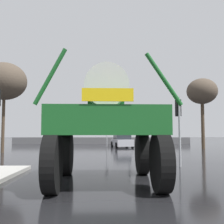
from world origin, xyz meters
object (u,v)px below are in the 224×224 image
oversize_sprayer (106,123)px  bare_tree_left (4,81)px  traffic_signal_far_right (130,124)px  bare_tree_right (202,92)px  traffic_signal_near_right (179,116)px  traffic_signal_far_left (107,124)px  sedan_ahead (122,141)px

oversize_sprayer → bare_tree_left: size_ratio=0.70×
traffic_signal_far_right → bare_tree_right: 8.79m
traffic_signal_near_right → bare_tree_left: 15.55m
oversize_sprayer → bare_tree_right: bare_tree_right is taller
traffic_signal_near_right → bare_tree_right: (6.06, 13.58, 3.21)m
traffic_signal_far_left → bare_tree_left: size_ratio=0.47×
traffic_signal_far_left → bare_tree_left: (-8.58, -8.84, 3.35)m
bare_tree_left → sedan_ahead: bearing=34.5°
bare_tree_right → traffic_signal_far_left: bearing=155.4°
oversize_sprayer → traffic_signal_near_right: size_ratio=1.52×
bare_tree_left → bare_tree_right: 18.72m
traffic_signal_far_left → bare_tree_right: bare_tree_right is taller
sedan_ahead → traffic_signal_far_right: size_ratio=1.19×
traffic_signal_near_right → traffic_signal_far_left: size_ratio=0.99×
sedan_ahead → traffic_signal_far_left: (-1.63, 1.82, 1.82)m
bare_tree_left → traffic_signal_far_left: bearing=45.9°
traffic_signal_far_right → bare_tree_left: (-11.22, -8.84, 3.24)m
oversize_sprayer → traffic_signal_far_left: size_ratio=1.50×
traffic_signal_near_right → bare_tree_left: bare_tree_left is taller
oversize_sprayer → traffic_signal_near_right: 5.50m
traffic_signal_far_right → bare_tree_right: (6.97, -4.39, 3.07)m
traffic_signal_far_left → bare_tree_right: bearing=-24.6°
traffic_signal_far_left → traffic_signal_far_right: (2.64, -0.00, 0.11)m
bare_tree_left → oversize_sprayer: bearing=-57.3°
traffic_signal_near_right → sedan_ahead: bearing=96.8°
sedan_ahead → traffic_signal_far_right: (1.01, 1.81, 1.93)m
traffic_signal_far_right → oversize_sprayer: bearing=-97.0°
bare_tree_left → bare_tree_right: bearing=13.8°
sedan_ahead → traffic_signal_far_right: traffic_signal_far_right is taller
traffic_signal_far_right → bare_tree_left: 14.65m
sedan_ahead → traffic_signal_far_left: 3.04m
traffic_signal_far_left → traffic_signal_far_right: traffic_signal_far_right is taller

